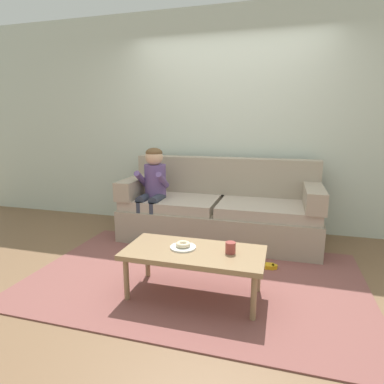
# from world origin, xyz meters

# --- Properties ---
(ground) EXTENTS (10.00, 10.00, 0.00)m
(ground) POSITION_xyz_m (0.00, 0.00, 0.00)
(ground) COLOR brown
(wall_back) EXTENTS (8.00, 0.10, 2.80)m
(wall_back) POSITION_xyz_m (0.00, 1.40, 1.40)
(wall_back) COLOR beige
(wall_back) RESTS_ON ground
(area_rug) EXTENTS (2.97, 1.88, 0.01)m
(area_rug) POSITION_xyz_m (0.00, -0.25, 0.01)
(area_rug) COLOR brown
(area_rug) RESTS_ON ground
(couch) EXTENTS (2.30, 0.90, 0.96)m
(couch) POSITION_xyz_m (0.01, 0.85, 0.34)
(couch) COLOR tan
(couch) RESTS_ON ground
(coffee_table) EXTENTS (1.11, 0.54, 0.40)m
(coffee_table) POSITION_xyz_m (0.07, -0.54, 0.36)
(coffee_table) COLOR #937551
(coffee_table) RESTS_ON ground
(person_child) EXTENTS (0.34, 0.58, 1.10)m
(person_child) POSITION_xyz_m (-0.77, 0.64, 0.67)
(person_child) COLOR #664C84
(person_child) RESTS_ON ground
(plate) EXTENTS (0.21, 0.21, 0.01)m
(plate) POSITION_xyz_m (-0.03, -0.52, 0.41)
(plate) COLOR white
(plate) RESTS_ON coffee_table
(donut) EXTENTS (0.15, 0.15, 0.04)m
(donut) POSITION_xyz_m (-0.03, -0.52, 0.43)
(donut) COLOR beige
(donut) RESTS_ON plate
(mug) EXTENTS (0.08, 0.08, 0.09)m
(mug) POSITION_xyz_m (0.36, -0.52, 0.45)
(mug) COLOR #993D38
(mug) RESTS_ON coffee_table
(toy_controller) EXTENTS (0.23, 0.09, 0.05)m
(toy_controller) POSITION_xyz_m (0.61, 0.13, 0.03)
(toy_controller) COLOR gold
(toy_controller) RESTS_ON ground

